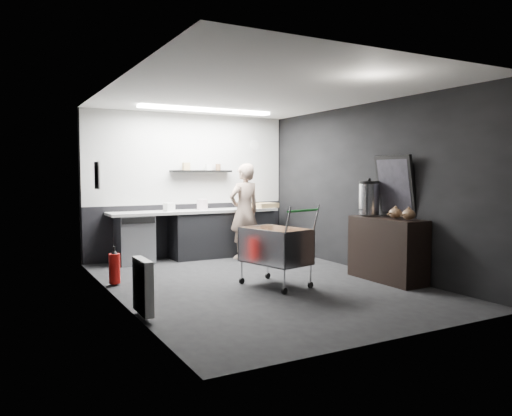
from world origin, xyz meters
TOP-DOWN VIEW (x-y plane):
  - floor at (0.00, 0.00)m, footprint 5.50×5.50m
  - ceiling at (0.00, 0.00)m, footprint 5.50×5.50m
  - wall_back at (0.00, 2.75)m, footprint 5.50×0.00m
  - wall_front at (0.00, -2.75)m, footprint 5.50×0.00m
  - wall_left at (-2.00, 0.00)m, footprint 0.00×5.50m
  - wall_right at (2.00, 0.00)m, footprint 0.00×5.50m
  - kitchen_wall_panel at (0.00, 2.73)m, footprint 3.95×0.02m
  - dado_panel at (0.00, 2.73)m, footprint 3.95×0.02m
  - floating_shelf at (0.20, 2.62)m, footprint 1.20×0.22m
  - wall_clock at (1.40, 2.72)m, footprint 0.20×0.03m
  - poster at (-1.98, 1.30)m, footprint 0.02×0.30m
  - poster_red_band at (-1.98, 1.30)m, footprint 0.02×0.22m
  - radiator at (-1.94, -0.90)m, footprint 0.10×0.50m
  - ceiling_strip at (0.00, 1.85)m, footprint 2.40×0.20m
  - prep_counter at (0.14, 2.42)m, footprint 3.20×0.61m
  - person at (0.79, 1.97)m, footprint 0.70×0.51m
  - shopping_cart at (0.12, -0.27)m, footprint 0.83×1.14m
  - sideboard at (1.76, -0.72)m, footprint 0.53×1.24m
  - fire_extinguisher at (-1.85, 0.86)m, footprint 0.16×0.16m
  - cardboard_box at (1.45, 2.37)m, footprint 0.52×0.43m
  - pink_tub at (0.13, 2.42)m, footprint 0.20×0.20m
  - white_container at (-0.53, 2.37)m, footprint 0.20×0.17m

SIDE VIEW (x-z plane):
  - floor at x=0.00m, z-range 0.00..0.00m
  - fire_extinguisher at x=-1.85m, z-range -0.01..0.52m
  - radiator at x=-1.94m, z-range 0.05..0.65m
  - prep_counter at x=0.14m, z-range 0.01..0.91m
  - dado_panel at x=0.00m, z-range 0.00..1.00m
  - shopping_cart at x=0.12m, z-range -0.02..1.08m
  - sideboard at x=1.76m, z-range -0.34..1.51m
  - person at x=0.79m, z-range 0.00..1.76m
  - cardboard_box at x=1.45m, z-range 0.90..0.99m
  - white_container at x=-0.53m, z-range 0.90..1.05m
  - pink_tub at x=0.13m, z-range 0.90..1.10m
  - wall_back at x=0.00m, z-range -1.40..4.10m
  - wall_front at x=0.00m, z-range -1.40..4.10m
  - wall_left at x=-2.00m, z-range -1.40..4.10m
  - wall_right at x=2.00m, z-range -1.40..4.10m
  - poster at x=-1.98m, z-range 1.35..1.75m
  - floating_shelf at x=0.20m, z-range 1.60..1.64m
  - poster_red_band at x=-1.98m, z-range 1.57..1.67m
  - kitchen_wall_panel at x=0.00m, z-range 1.00..2.70m
  - wall_clock at x=1.40m, z-range 2.05..2.25m
  - ceiling_strip at x=0.00m, z-range 2.65..2.69m
  - ceiling at x=0.00m, z-range 2.70..2.70m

